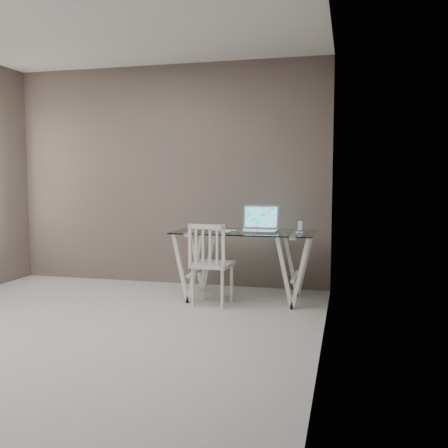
# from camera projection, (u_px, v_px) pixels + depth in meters

# --- Properties ---
(room) EXTENTS (4.50, 4.52, 2.71)m
(room) POSITION_uv_depth(u_px,v_px,m) (63.00, 128.00, 4.02)
(room) COLOR #B2AFAA
(room) RESTS_ON ground
(desk) EXTENTS (1.50, 0.70, 0.75)m
(desk) POSITION_uv_depth(u_px,v_px,m) (244.00, 265.00, 5.39)
(desk) COLOR silver
(desk) RESTS_ON ground
(chair) EXTENTS (0.42, 0.42, 0.86)m
(chair) POSITION_uv_depth(u_px,v_px,m) (210.00, 260.00, 5.12)
(chair) COLOR white
(chair) RESTS_ON ground
(laptop) EXTENTS (0.39, 0.33, 0.28)m
(laptop) POSITION_uv_depth(u_px,v_px,m) (259.00, 225.00, 5.38)
(laptop) COLOR silver
(laptop) RESTS_ON desk
(keyboard) EXTENTS (0.30, 0.13, 0.01)m
(keyboard) POSITION_uv_depth(u_px,v_px,m) (224.00, 230.00, 5.42)
(keyboard) COLOR silver
(keyboard) RESTS_ON desk
(mouse) EXTENTS (0.11, 0.07, 0.04)m
(mouse) POSITION_uv_depth(u_px,v_px,m) (226.00, 232.00, 5.16)
(mouse) COLOR white
(mouse) RESTS_ON desk
(phone_dock) EXTENTS (0.07, 0.07, 0.13)m
(phone_dock) POSITION_uv_depth(u_px,v_px,m) (300.00, 229.00, 5.24)
(phone_dock) COLOR white
(phone_dock) RESTS_ON desk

